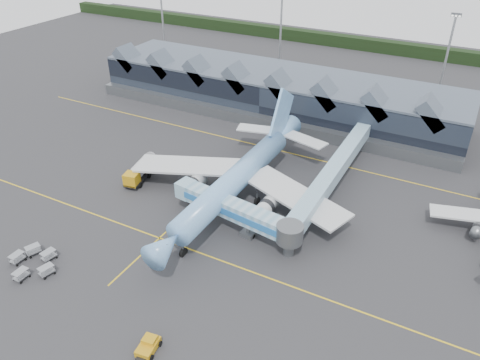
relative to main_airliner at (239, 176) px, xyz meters
The scene contains 10 objects.
ground 10.95m from the main_airliner, 125.35° to the right, with size 260.00×260.00×0.00m, color #2B2B2D.
taxi_stripes 7.57m from the main_airliner, 162.06° to the left, with size 120.00×60.00×0.01m.
tree_line_far 102.06m from the main_airliner, 93.24° to the left, with size 260.00×4.00×4.00m, color black.
terminal 40.69m from the main_airliner, 105.44° to the left, with size 90.00×22.25×12.52m.
light_masts 57.30m from the main_airliner, 74.43° to the left, with size 132.40×42.56×22.45m.
main_airliner is the anchor object (origin of this frame).
jet_bridge 10.42m from the main_airliner, 58.46° to the right, with size 23.72×6.60×5.49m.
fuel_truck 20.14m from the main_airliner, behind, with size 4.45×10.28×3.42m.
pushback_tug 34.74m from the main_airliner, 80.21° to the right, with size 2.67×3.80×1.58m.
baggage_carts 35.25m from the main_airliner, 121.21° to the right, with size 7.59×7.00×1.46m.
Camera 1 is at (38.75, -53.38, 46.90)m, focal length 35.00 mm.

